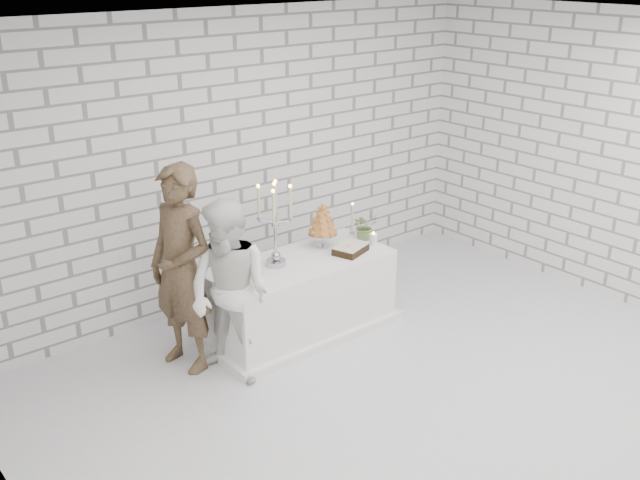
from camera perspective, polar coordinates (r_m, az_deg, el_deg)
The scene contains 14 objects.
ground at distance 6.32m, azimuth 7.04°, elevation -11.78°, with size 6.00×5.00×0.01m, color silver.
ceiling at distance 5.31m, azimuth 8.57°, elevation 16.42°, with size 6.00×5.00×0.01m, color white.
wall_back at distance 7.48m, azimuth -6.33°, elevation 6.28°, with size 6.00×0.01×3.00m, color white.
wall_left at distance 4.18m, azimuth -22.31°, elevation -8.14°, with size 0.01×5.00×3.00m, color white.
wall_right at distance 8.01m, azimuth 22.79°, elevation 5.74°, with size 0.01×5.00×3.00m, color white.
cake_table at distance 7.03m, azimuth -1.57°, elevation -4.43°, with size 1.80×0.80×0.75m, color white.
groom at distance 6.34m, azimuth -10.84°, elevation -2.28°, with size 0.68×0.45×1.86m, color #3E2D1E.
bride at distance 6.13m, azimuth -7.07°, elevation -4.20°, with size 0.78×0.61×1.61m, color white.
candelabra at distance 6.63m, azimuth -3.55°, elevation 1.22°, with size 0.33×0.33×0.81m, color #A4A4AF, non-canonical shape.
croquembouche at distance 7.11m, azimuth 0.21°, elevation 1.20°, with size 0.30×0.30×0.46m, color #A15D29, non-canonical shape.
chocolate_cake at distance 7.04m, azimuth 2.42°, elevation -0.70°, with size 0.33×0.23×0.08m, color black.
pillar_candle at distance 7.23m, azimuth 4.21°, elevation 0.04°, with size 0.08×0.08×0.12m, color white.
extra_taper at distance 7.47m, azimuth 2.56°, elevation 1.63°, with size 0.06×0.06×0.32m, color beige.
flowers at distance 7.34m, azimuth 3.53°, elevation 1.10°, with size 0.25×0.22×0.28m, color #436438.
Camera 1 is at (-3.89, -3.58, 3.46)m, focal length 40.74 mm.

